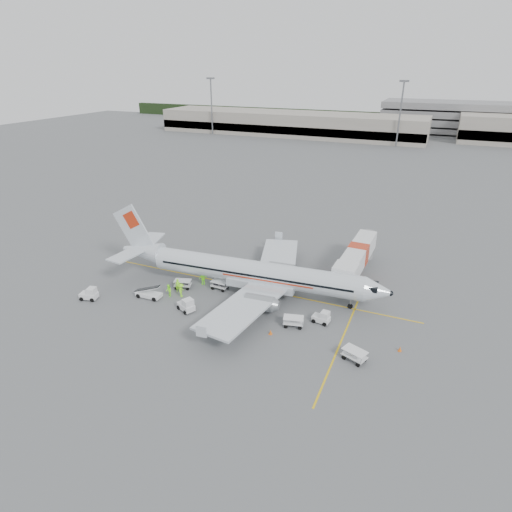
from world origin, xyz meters
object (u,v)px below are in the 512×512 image
object	(u,v)px
aircraft	(256,258)
tug_mid	(186,304)
belt_loader	(148,289)
tug_fore	(321,317)
tug_aft	(89,293)
jet_bridge	(357,261)

from	to	relation	value
aircraft	tug_mid	bearing A→B (deg)	-133.08
belt_loader	tug_fore	bearing A→B (deg)	6.08
tug_mid	tug_aft	bearing A→B (deg)	-142.48
jet_bridge	belt_loader	size ratio (longest dim) A/B	3.98
jet_bridge	tug_mid	distance (m)	24.50
tug_aft	belt_loader	bearing A→B (deg)	13.81
tug_fore	belt_loader	bearing A→B (deg)	-165.02
tug_fore	tug_mid	distance (m)	16.20
tug_mid	tug_aft	xyz separation A→B (m)	(-12.77, -2.57, -0.04)
jet_bridge	tug_fore	xyz separation A→B (m)	(-1.32, -13.65, -1.54)
tug_fore	jet_bridge	bearing A→B (deg)	91.46
aircraft	tug_mid	size ratio (longest dim) A/B	16.26
tug_fore	tug_mid	xyz separation A→B (m)	(-15.73, -3.89, 0.10)
belt_loader	tug_aft	xyz separation A→B (m)	(-6.71, -3.40, -0.37)
aircraft	tug_fore	xyz separation A→B (m)	(9.76, -3.50, -4.24)
jet_bridge	tug_aft	world-z (taller)	jet_bridge
jet_bridge	belt_loader	bearing A→B (deg)	-142.24
tug_fore	tug_aft	size ratio (longest dim) A/B	0.93
aircraft	tug_fore	world-z (taller)	aircraft
tug_mid	aircraft	bearing A→B (deg)	77.21
tug_fore	tug_aft	xyz separation A→B (m)	(-28.50, -6.47, 0.06)
belt_loader	tug_mid	size ratio (longest dim) A/B	1.97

